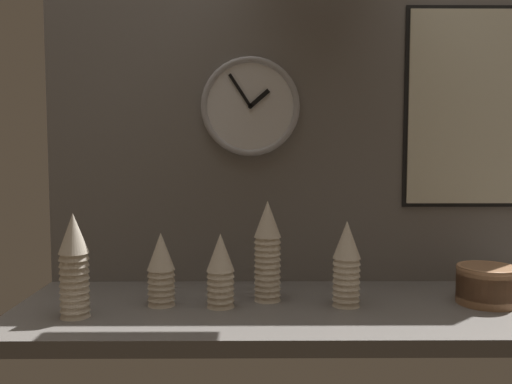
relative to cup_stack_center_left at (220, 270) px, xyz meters
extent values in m
cube|color=slate|center=(0.25, 0.03, -0.12)|extent=(1.60, 0.56, 0.04)
cube|color=slate|center=(0.25, 0.29, 0.43)|extent=(1.60, 0.03, 1.05)
cone|color=beige|center=(0.00, 0.00, -0.05)|extent=(0.07, 0.07, 0.10)
cone|color=beige|center=(0.00, 0.00, -0.03)|extent=(0.07, 0.07, 0.10)
cone|color=beige|center=(0.00, 0.00, -0.02)|extent=(0.07, 0.07, 0.10)
cone|color=beige|center=(0.00, 0.00, 0.00)|extent=(0.07, 0.07, 0.10)
cone|color=beige|center=(0.00, 0.00, 0.02)|extent=(0.07, 0.07, 0.10)
cone|color=beige|center=(0.00, 0.00, 0.03)|extent=(0.07, 0.07, 0.10)
cone|color=beige|center=(0.00, 0.00, 0.05)|extent=(0.07, 0.07, 0.10)
cone|color=beige|center=(0.34, 0.01, -0.05)|extent=(0.07, 0.07, 0.10)
cone|color=beige|center=(0.34, 0.01, -0.03)|extent=(0.07, 0.07, 0.10)
cone|color=beige|center=(0.34, 0.01, -0.02)|extent=(0.07, 0.07, 0.10)
cone|color=beige|center=(0.34, 0.01, 0.00)|extent=(0.07, 0.07, 0.10)
cone|color=beige|center=(0.34, 0.01, 0.02)|extent=(0.07, 0.07, 0.10)
cone|color=beige|center=(0.34, 0.01, 0.03)|extent=(0.07, 0.07, 0.10)
cone|color=beige|center=(0.34, 0.01, 0.05)|extent=(0.07, 0.07, 0.10)
cone|color=beige|center=(0.34, 0.01, 0.06)|extent=(0.07, 0.07, 0.10)
cone|color=beige|center=(0.34, 0.01, 0.08)|extent=(0.07, 0.07, 0.10)
cone|color=beige|center=(-0.16, 0.02, -0.05)|extent=(0.07, 0.07, 0.10)
cone|color=beige|center=(-0.16, 0.02, -0.03)|extent=(0.07, 0.07, 0.10)
cone|color=beige|center=(-0.16, 0.02, -0.02)|extent=(0.07, 0.07, 0.10)
cone|color=beige|center=(-0.16, 0.02, 0.00)|extent=(0.07, 0.07, 0.10)
cone|color=beige|center=(-0.16, 0.02, 0.02)|extent=(0.07, 0.07, 0.10)
cone|color=beige|center=(-0.16, 0.02, 0.03)|extent=(0.07, 0.07, 0.10)
cone|color=beige|center=(-0.16, 0.02, 0.05)|extent=(0.07, 0.07, 0.10)
cone|color=beige|center=(0.13, 0.06, -0.05)|extent=(0.07, 0.07, 0.10)
cone|color=beige|center=(0.13, 0.06, -0.03)|extent=(0.07, 0.07, 0.10)
cone|color=beige|center=(0.13, 0.06, -0.02)|extent=(0.07, 0.07, 0.10)
cone|color=beige|center=(0.13, 0.06, 0.00)|extent=(0.07, 0.07, 0.10)
cone|color=beige|center=(0.13, 0.06, 0.02)|extent=(0.07, 0.07, 0.10)
cone|color=beige|center=(0.13, 0.06, 0.03)|extent=(0.07, 0.07, 0.10)
cone|color=beige|center=(0.13, 0.06, 0.05)|extent=(0.07, 0.07, 0.10)
cone|color=beige|center=(0.13, 0.06, 0.06)|extent=(0.07, 0.07, 0.10)
cone|color=beige|center=(0.13, 0.06, 0.08)|extent=(0.07, 0.07, 0.10)
cone|color=beige|center=(0.13, 0.06, 0.10)|extent=(0.07, 0.07, 0.10)
cone|color=beige|center=(0.13, 0.06, 0.11)|extent=(0.07, 0.07, 0.10)
cone|color=beige|center=(0.13, 0.06, 0.13)|extent=(0.07, 0.07, 0.10)
cone|color=beige|center=(-0.36, -0.08, -0.05)|extent=(0.07, 0.07, 0.10)
cone|color=beige|center=(-0.36, -0.08, -0.03)|extent=(0.07, 0.07, 0.10)
cone|color=beige|center=(-0.36, -0.08, -0.02)|extent=(0.07, 0.07, 0.10)
cone|color=beige|center=(-0.36, -0.08, 0.00)|extent=(0.07, 0.07, 0.10)
cone|color=beige|center=(-0.36, -0.08, 0.02)|extent=(0.07, 0.07, 0.10)
cone|color=beige|center=(-0.36, -0.08, 0.03)|extent=(0.07, 0.07, 0.10)
cone|color=beige|center=(-0.36, -0.08, 0.05)|extent=(0.07, 0.07, 0.10)
cone|color=beige|center=(-0.36, -0.08, 0.06)|extent=(0.07, 0.07, 0.10)
cone|color=beige|center=(-0.36, -0.08, 0.08)|extent=(0.07, 0.07, 0.10)
cone|color=beige|center=(-0.36, -0.08, 0.10)|extent=(0.07, 0.07, 0.10)
cone|color=beige|center=(-0.36, -0.08, 0.11)|extent=(0.07, 0.07, 0.10)
cylinder|color=#996B47|center=(0.72, 0.03, -0.08)|extent=(0.16, 0.16, 0.04)
cylinder|color=#996B47|center=(0.72, 0.03, -0.06)|extent=(0.16, 0.16, 0.04)
cylinder|color=#996B47|center=(0.72, 0.03, -0.04)|extent=(0.16, 0.16, 0.04)
cylinder|color=#996B47|center=(0.72, 0.03, -0.02)|extent=(0.16, 0.16, 0.04)
torus|color=tan|center=(0.72, 0.03, 0.00)|extent=(0.16, 0.16, 0.02)
cylinder|color=white|center=(0.08, 0.26, 0.45)|extent=(0.30, 0.02, 0.30)
torus|color=#B2B2B7|center=(0.08, 0.26, 0.45)|extent=(0.30, 0.02, 0.30)
cube|color=black|center=(0.11, 0.25, 0.47)|extent=(0.06, 0.01, 0.06)
cube|color=black|center=(0.05, 0.25, 0.50)|extent=(0.07, 0.01, 0.10)
cylinder|color=black|center=(0.08, 0.25, 0.45)|extent=(0.01, 0.01, 0.01)
cube|color=black|center=(0.77, 0.27, 0.45)|extent=(0.44, 0.01, 0.62)
cube|color=#EFEACC|center=(0.77, 0.27, 0.45)|extent=(0.41, 0.01, 0.59)
camera|label=1|loc=(0.08, -1.41, 0.32)|focal=38.00mm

